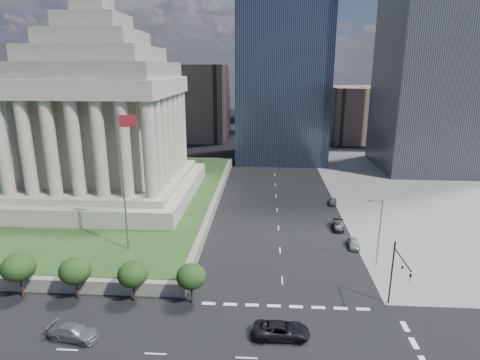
# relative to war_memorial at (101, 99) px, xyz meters

# --- Properties ---
(ground) EXTENTS (500.00, 500.00, 0.00)m
(ground) POSITION_rel_war_memorial_xyz_m (34.00, 52.00, -21.40)
(ground) COLOR black
(ground) RESTS_ON ground
(plaza_terrace) EXTENTS (66.00, 70.00, 1.80)m
(plaza_terrace) POSITION_rel_war_memorial_xyz_m (-11.00, 2.00, -20.50)
(plaza_terrace) COLOR #615C53
(plaza_terrace) RESTS_ON ground
(plaza_lawn) EXTENTS (64.00, 68.00, 0.10)m
(plaza_lawn) POSITION_rel_war_memorial_xyz_m (-11.00, 2.00, -19.55)
(plaza_lawn) COLOR #213917
(plaza_lawn) RESTS_ON plaza_terrace
(war_memorial) EXTENTS (34.00, 34.00, 39.00)m
(war_memorial) POSITION_rel_war_memorial_xyz_m (0.00, 0.00, 0.00)
(war_memorial) COLOR gray
(war_memorial) RESTS_ON plaza_lawn
(flagpole) EXTENTS (2.52, 0.24, 20.00)m
(flagpole) POSITION_rel_war_memorial_xyz_m (12.17, -24.00, -8.29)
(flagpole) COLOR slate
(flagpole) RESTS_ON plaza_lawn
(midrise_glass) EXTENTS (26.00, 26.00, 60.00)m
(midrise_glass) POSITION_rel_war_memorial_xyz_m (36.00, 47.00, 8.60)
(midrise_glass) COLOR black
(midrise_glass) RESTS_ON ground
(building_filler_ne) EXTENTS (20.00, 30.00, 20.00)m
(building_filler_ne) POSITION_rel_war_memorial_xyz_m (66.00, 82.00, -11.40)
(building_filler_ne) COLOR brown
(building_filler_ne) RESTS_ON ground
(building_filler_nw) EXTENTS (24.00, 30.00, 28.00)m
(building_filler_nw) POSITION_rel_war_memorial_xyz_m (4.00, 82.00, -7.40)
(building_filler_nw) COLOR brown
(building_filler_nw) RESTS_ON ground
(traffic_signal_ne) EXTENTS (0.30, 5.74, 8.00)m
(traffic_signal_ne) POSITION_rel_war_memorial_xyz_m (46.50, -34.30, -16.15)
(traffic_signal_ne) COLOR black
(traffic_signal_ne) RESTS_ON ground
(street_lamp_north) EXTENTS (2.13, 0.22, 10.00)m
(street_lamp_north) POSITION_rel_war_memorial_xyz_m (47.33, -23.00, -15.74)
(street_lamp_north) COLOR slate
(street_lamp_north) RESTS_ON ground
(pickup_truck) EXTENTS (5.95, 2.84, 1.64)m
(pickup_truck) POSITION_rel_war_memorial_xyz_m (33.48, -39.60, -20.58)
(pickup_truck) COLOR black
(pickup_truck) RESTS_ON ground
(suv_grey) EXTENTS (3.02, 5.62, 1.55)m
(suv_grey) POSITION_rel_war_memorial_xyz_m (11.93, -41.25, -20.63)
(suv_grey) COLOR #58595F
(suv_grey) RESTS_ON ground
(parked_sedan_near) EXTENTS (1.86, 4.16, 1.39)m
(parked_sedan_near) POSITION_rel_war_memorial_xyz_m (45.50, -17.16, -20.71)
(parked_sedan_near) COLOR #919499
(parked_sedan_near) RESTS_ON ground
(parked_sedan_mid) EXTENTS (1.97, 4.70, 1.51)m
(parked_sedan_mid) POSITION_rel_war_memorial_xyz_m (44.40, -9.75, -20.64)
(parked_sedan_mid) COLOR black
(parked_sedan_mid) RESTS_ON ground
(parked_sedan_far) EXTENTS (2.00, 3.75, 1.22)m
(parked_sedan_far) POSITION_rel_war_memorial_xyz_m (45.50, 3.17, -20.79)
(parked_sedan_far) COLOR #4C4E52
(parked_sedan_far) RESTS_ON ground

